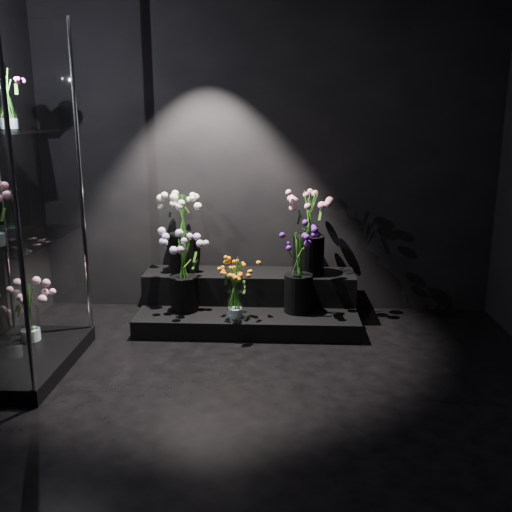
{
  "coord_description": "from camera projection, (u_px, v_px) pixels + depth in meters",
  "views": [
    {
      "loc": [
        0.15,
        -3.0,
        1.74
      ],
      "look_at": [
        -0.05,
        1.2,
        0.69
      ],
      "focal_mm": 40.0,
      "sensor_mm": 36.0,
      "label": 1
    }
  ],
  "objects": [
    {
      "name": "display_case",
      "position": [
        7.0,
        199.0,
        3.72
      ],
      "size": [
        0.65,
        1.09,
        2.39
      ],
      "color": "black",
      "rests_on": "floor"
    },
    {
      "name": "display_riser",
      "position": [
        249.0,
        302.0,
        4.89
      ],
      "size": [
        1.81,
        0.81,
        0.4
      ],
      "color": "black",
      "rests_on": "floor"
    },
    {
      "name": "bouquet_orange_bells",
      "position": [
        235.0,
        287.0,
        4.52
      ],
      "size": [
        0.25,
        0.25,
        0.49
      ],
      "rotation": [
        0.0,
        0.0,
        -0.01
      ],
      "color": "white",
      "rests_on": "display_riser"
    },
    {
      "name": "wall_back",
      "position": [
        266.0,
        154.0,
        4.94
      ],
      "size": [
        4.0,
        0.0,
        4.0
      ],
      "primitive_type": "plane",
      "rotation": [
        1.57,
        0.0,
        0.0
      ],
      "color": "black",
      "rests_on": "floor"
    },
    {
      "name": "wall_front",
      "position": [
        201.0,
        303.0,
        1.06
      ],
      "size": [
        4.0,
        0.0,
        4.0
      ],
      "primitive_type": "plane",
      "rotation": [
        -1.57,
        0.0,
        0.0
      ],
      "color": "black",
      "rests_on": "floor"
    },
    {
      "name": "bouquet_cream_roses",
      "position": [
        183.0,
        226.0,
        4.88
      ],
      "size": [
        0.41,
        0.41,
        0.71
      ],
      "rotation": [
        0.0,
        0.0,
        -0.09
      ],
      "color": "black",
      "rests_on": "display_riser"
    },
    {
      "name": "bouquet_pink_roses",
      "position": [
        309.0,
        228.0,
        4.79
      ],
      "size": [
        0.39,
        0.39,
        0.72
      ],
      "rotation": [
        0.0,
        0.0,
        0.11
      ],
      "color": "black",
      "rests_on": "display_riser"
    },
    {
      "name": "bouquet_case_magenta",
      "position": [
        6.0,
        97.0,
        3.74
      ],
      "size": [
        0.27,
        0.27,
        0.39
      ],
      "rotation": [
        0.0,
        0.0,
        0.25
      ],
      "color": "white",
      "rests_on": "display_case"
    },
    {
      "name": "floor",
      "position": [
        255.0,
        419.0,
        3.34
      ],
      "size": [
        4.0,
        4.0,
        0.0
      ],
      "primitive_type": "plane",
      "color": "black",
      "rests_on": "ground"
    },
    {
      "name": "bouquet_lilac",
      "position": [
        184.0,
        264.0,
        4.64
      ],
      "size": [
        0.39,
        0.39,
        0.67
      ],
      "rotation": [
        0.0,
        0.0,
        0.01
      ],
      "color": "black",
      "rests_on": "display_riser"
    },
    {
      "name": "bouquet_case_base_pink",
      "position": [
        28.0,
        310.0,
        4.16
      ],
      "size": [
        0.4,
        0.4,
        0.44
      ],
      "rotation": [
        0.0,
        0.0,
        -0.33
      ],
      "color": "white",
      "rests_on": "display_case"
    },
    {
      "name": "bouquet_purple",
      "position": [
        299.0,
        265.0,
        4.61
      ],
      "size": [
        0.42,
        0.42,
        0.71
      ],
      "rotation": [
        0.0,
        0.0,
        0.42
      ],
      "color": "black",
      "rests_on": "display_riser"
    }
  ]
}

